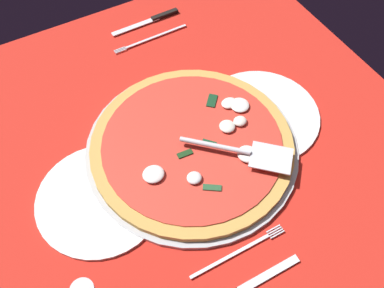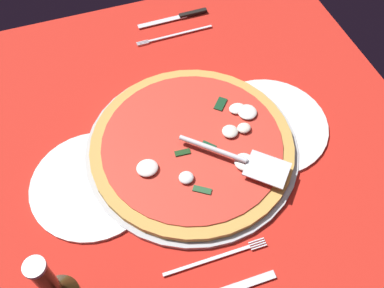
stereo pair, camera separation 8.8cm
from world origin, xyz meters
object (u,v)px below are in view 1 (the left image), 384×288
pizza (193,144)px  place_setting_near (151,30)px  dinner_plate_left (260,115)px  pizza_server (244,152)px  place_setting_far (239,273)px  dinner_plate_right (100,199)px

pizza → place_setting_near: size_ratio=2.00×
dinner_plate_left → pizza_server: size_ratio=1.38×
pizza_server → place_setting_far: pizza_server is taller
dinner_plate_right → place_setting_far: bearing=121.8°
place_setting_far → dinner_plate_right: bearing=122.4°
pizza → place_setting_far: pizza is taller
dinner_plate_right → place_setting_near: bearing=-127.5°
dinner_plate_left → pizza_server: (10.21, 8.40, 3.98)cm
place_setting_near → place_setting_far: size_ratio=0.97×
dinner_plate_left → place_setting_far: bearing=49.7°
pizza → pizza_server: (-6.89, 7.75, 2.39)cm
place_setting_near → place_setting_far: same height
dinner_plate_left → dinner_plate_right: size_ratio=1.05×
dinner_plate_right → pizza_server: 28.94cm
dinner_plate_left → dinner_plate_right: same height
dinner_plate_right → pizza: pizza is taller
pizza_server → place_setting_near: pizza_server is taller
dinner_plate_right → pizza_server: (-27.97, 6.30, 3.98)cm
pizza → pizza_server: pizza_server is taller
dinner_plate_right → place_setting_far: size_ratio=1.14×
dinner_plate_right → pizza: bearing=-176.1°
dinner_plate_left → place_setting_near: place_setting_near is taller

